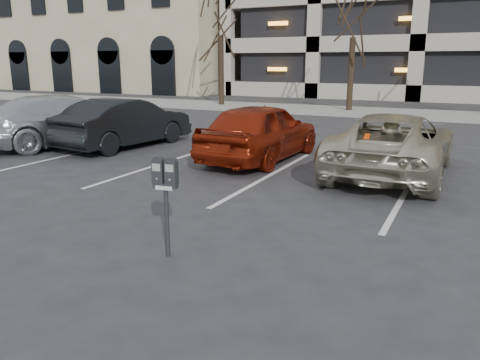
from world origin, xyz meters
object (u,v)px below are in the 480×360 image
object	(u,v)px
car_silver	(69,120)
car_dark	(126,123)
car_red	(261,131)
suv_silver	(393,144)
parking_meter	(165,182)

from	to	relation	value
car_silver	car_dark	bearing A→B (deg)	-138.56
car_red	car_silver	world-z (taller)	car_silver
suv_silver	car_dark	world-z (taller)	car_dark
suv_silver	car_silver	distance (m)	9.04
parking_meter	car_red	distance (m)	6.15
parking_meter	car_red	bearing A→B (deg)	93.09
car_dark	parking_meter	bearing A→B (deg)	138.75
car_dark	car_silver	xyz separation A→B (m)	(-1.65, -0.52, 0.04)
parking_meter	suv_silver	size ratio (longest dim) A/B	0.26
suv_silver	car_red	world-z (taller)	car_red
car_red	suv_silver	bearing A→B (deg)	179.23
parking_meter	car_dark	distance (m)	8.19
parking_meter	suv_silver	world-z (taller)	suv_silver
car_dark	car_silver	distance (m)	1.73
suv_silver	car_dark	distance (m)	7.38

